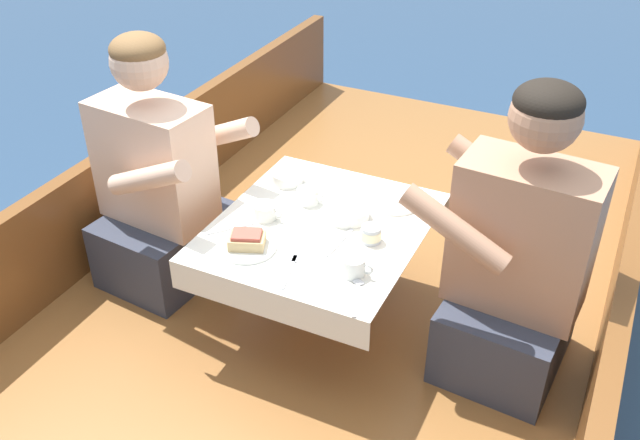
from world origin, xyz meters
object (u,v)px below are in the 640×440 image
(sandwich, at_px, (247,240))
(tin_can, at_px, (371,234))
(person_starboard, at_px, (516,264))
(coffee_cup_center, at_px, (265,211))
(person_port, at_px, (159,189))
(coffee_cup_port, at_px, (308,196))
(coffee_cup_starboard, at_px, (354,266))

(sandwich, xyz_separation_m, tin_can, (0.33, 0.20, -0.00))
(person_starboard, height_order, coffee_cup_center, person_starboard)
(person_port, distance_m, coffee_cup_center, 0.45)
(person_port, xyz_separation_m, coffee_cup_center, (0.45, -0.02, 0.04))
(sandwich, relative_size, coffee_cup_port, 1.29)
(tin_can, bearing_deg, person_starboard, 8.62)
(person_starboard, relative_size, coffee_cup_port, 9.48)
(coffee_cup_port, bearing_deg, sandwich, -98.97)
(person_port, bearing_deg, coffee_cup_center, 3.68)
(coffee_cup_port, bearing_deg, coffee_cup_starboard, -45.31)
(coffee_cup_starboard, relative_size, tin_can, 1.49)
(person_starboard, bearing_deg, coffee_cup_starboard, 34.86)
(coffee_cup_center, bearing_deg, coffee_cup_port, 60.49)
(sandwich, distance_m, coffee_cup_center, 0.18)
(person_starboard, height_order, coffee_cup_port, person_starboard)
(coffee_cup_port, relative_size, tin_can, 1.54)
(person_starboard, bearing_deg, sandwich, 23.63)
(coffee_cup_starboard, bearing_deg, coffee_cup_center, 158.08)
(coffee_cup_port, relative_size, coffee_cup_center, 0.98)
(coffee_cup_starboard, xyz_separation_m, tin_can, (-0.02, 0.18, -0.00))
(coffee_cup_starboard, distance_m, coffee_cup_center, 0.42)
(tin_can, bearing_deg, coffee_cup_port, 156.54)
(person_starboard, distance_m, sandwich, 0.83)
(coffee_cup_center, relative_size, tin_can, 1.58)
(tin_can, bearing_deg, sandwich, -148.84)
(coffee_cup_starboard, bearing_deg, person_port, 168.44)
(coffee_cup_center, bearing_deg, person_starboard, 6.61)
(coffee_cup_port, relative_size, coffee_cup_starboard, 1.03)
(coffee_cup_center, height_order, tin_can, tin_can)
(coffee_cup_starboard, height_order, tin_can, coffee_cup_starboard)
(coffee_cup_port, bearing_deg, coffee_cup_center, -119.51)
(person_port, relative_size, sandwich, 7.12)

